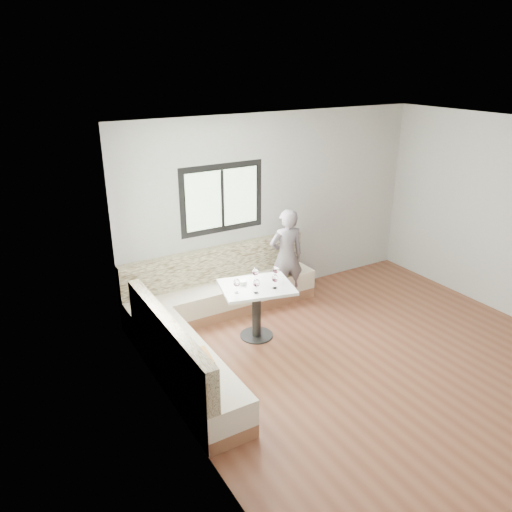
% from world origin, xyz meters
% --- Properties ---
extents(room, '(5.01, 5.01, 2.81)m').
position_xyz_m(room, '(-0.08, 0.08, 1.41)').
color(room, brown).
rests_on(room, ground).
extents(banquette, '(2.90, 2.80, 0.95)m').
position_xyz_m(banquette, '(-1.59, 1.63, 0.33)').
color(banquette, brown).
rests_on(banquette, ground).
extents(table, '(1.06, 0.91, 0.75)m').
position_xyz_m(table, '(-0.99, 1.39, 0.56)').
color(table, black).
rests_on(table, ground).
extents(person, '(0.59, 0.44, 1.47)m').
position_xyz_m(person, '(-0.06, 2.08, 0.74)').
color(person, '#62595F').
rests_on(person, ground).
extents(olive_ramekin, '(0.11, 0.11, 0.04)m').
position_xyz_m(olive_ramekin, '(-1.11, 1.53, 0.78)').
color(olive_ramekin, white).
rests_on(olive_ramekin, table).
extents(wine_glass_a, '(0.09, 0.09, 0.19)m').
position_xyz_m(wine_glass_a, '(-1.31, 1.33, 0.89)').
color(wine_glass_a, white).
rests_on(wine_glass_a, table).
extents(wine_glass_b, '(0.09, 0.09, 0.19)m').
position_xyz_m(wine_glass_b, '(-1.10, 1.20, 0.89)').
color(wine_glass_b, white).
rests_on(wine_glass_b, table).
extents(wine_glass_c, '(0.09, 0.09, 0.19)m').
position_xyz_m(wine_glass_c, '(-0.82, 1.20, 0.89)').
color(wine_glass_c, white).
rests_on(wine_glass_c, table).
extents(wine_glass_d, '(0.09, 0.09, 0.19)m').
position_xyz_m(wine_glass_d, '(-0.93, 1.50, 0.89)').
color(wine_glass_d, white).
rests_on(wine_glass_d, table).
extents(wine_glass_e, '(0.09, 0.09, 0.19)m').
position_xyz_m(wine_glass_e, '(-0.66, 1.43, 0.89)').
color(wine_glass_e, white).
rests_on(wine_glass_e, table).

